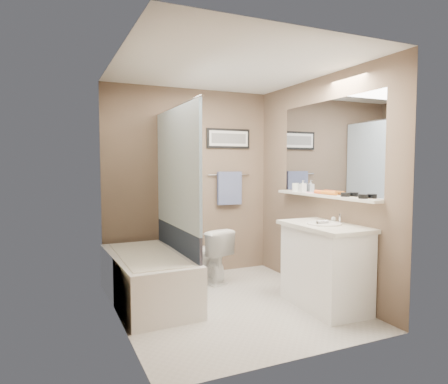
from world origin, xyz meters
name	(u,v)px	position (x,y,z in m)	size (l,w,h in m)	color
ground	(230,305)	(0.00, 0.00, 0.00)	(2.50, 2.50, 0.00)	beige
ceiling	(230,68)	(0.00, 0.00, 2.38)	(2.20, 2.50, 0.04)	white
wall_back	(190,183)	(0.00, 1.23, 1.20)	(2.20, 0.04, 2.40)	brown
wall_front	(302,197)	(0.00, -1.23, 1.20)	(2.20, 0.04, 2.40)	brown
wall_left	(121,191)	(-1.08, 0.00, 1.20)	(0.04, 2.50, 2.40)	brown
wall_right	(318,186)	(1.08, 0.00, 1.20)	(0.04, 2.50, 2.40)	brown
tile_surround	(111,208)	(-1.09, 0.50, 1.00)	(0.02, 1.55, 2.00)	#C6B995
curtain_rod	(176,107)	(-0.40, 0.50, 2.05)	(0.02, 0.02, 1.55)	silver
curtain_upper	(177,168)	(-0.40, 0.50, 1.40)	(0.03, 1.45, 1.28)	white
curtain_lower	(177,243)	(-0.40, 0.50, 0.58)	(0.03, 1.45, 0.36)	#242F43
mirror	(328,147)	(1.09, -0.15, 1.62)	(0.02, 1.60, 1.00)	silver
shelf	(323,196)	(1.04, -0.15, 1.10)	(0.12, 1.60, 0.03)	silver
towel_bar	(229,175)	(0.55, 1.22, 1.30)	(0.02, 0.02, 0.60)	silver
towel	(230,188)	(0.55, 1.20, 1.12)	(0.34, 0.05, 0.44)	#7D8BB6
art_frame	(228,139)	(0.55, 1.23, 1.78)	(0.62, 0.03, 0.26)	black
art_mat	(229,138)	(0.55, 1.22, 1.78)	(0.56, 0.00, 0.20)	white
art_image	(229,138)	(0.55, 1.22, 1.78)	(0.50, 0.00, 0.13)	#595959
door	(361,220)	(0.55, -1.24, 1.00)	(0.80, 0.02, 2.00)	silver
door_handle	(323,222)	(0.22, -1.19, 1.00)	(0.02, 0.02, 0.10)	silver
bathtub	(147,278)	(-0.75, 0.43, 0.25)	(0.70, 1.50, 0.50)	white
tub_rim	(147,255)	(-0.75, 0.43, 0.50)	(0.56, 1.36, 0.02)	white
toilet	(207,255)	(0.09, 0.86, 0.33)	(0.37, 0.65, 0.66)	white
vanity	(325,268)	(0.85, -0.44, 0.40)	(0.50, 0.90, 0.80)	white
countertop	(325,226)	(0.84, -0.44, 0.82)	(0.54, 0.96, 0.04)	silver
sink_basin	(324,224)	(0.83, -0.44, 0.85)	(0.34, 0.34, 0.01)	white
faucet_spout	(340,218)	(1.03, -0.44, 0.89)	(0.02, 0.02, 0.10)	silver
faucet_knob	(334,219)	(1.03, -0.34, 0.87)	(0.05, 0.05, 0.05)	silver
candle_bowl_near	(363,197)	(1.04, -0.75, 1.14)	(0.09, 0.09, 0.04)	black
candle_bowl_far	(345,195)	(1.04, -0.50, 1.14)	(0.09, 0.09, 0.04)	black
hair_brush_front	(329,193)	(1.04, -0.25, 1.14)	(0.04, 0.04, 0.22)	orange
hair_brush_back	(322,192)	(1.04, -0.14, 1.14)	(0.04, 0.04, 0.22)	#ED5B21
pink_comb	(311,193)	(1.04, 0.06, 1.12)	(0.03, 0.16, 0.01)	pink
glass_jar	(295,187)	(1.04, 0.37, 1.17)	(0.08, 0.08, 0.10)	silver
soap_bottle	(303,186)	(1.04, 0.22, 1.18)	(0.06, 0.06, 0.14)	#999999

